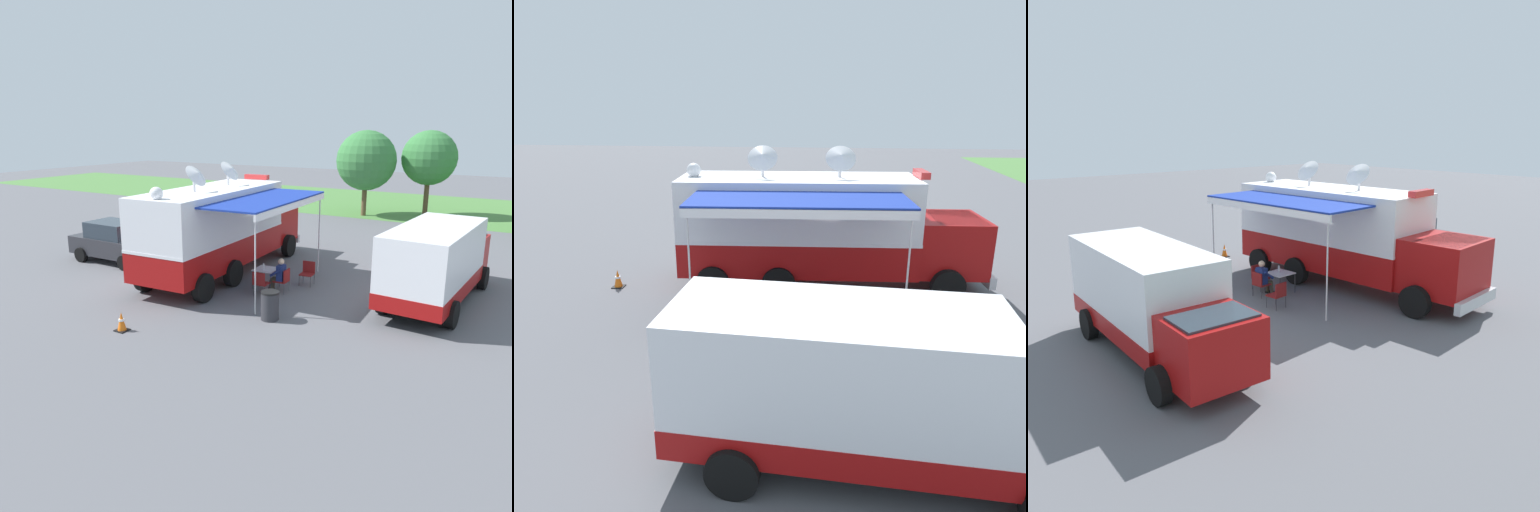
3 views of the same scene
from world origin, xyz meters
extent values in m
plane|color=#5B5B60|center=(0.00, 0.00, 0.00)|extent=(100.00, 100.00, 0.00)
cube|color=silver|center=(-2.66, 1.24, 0.00)|extent=(0.39, 4.80, 0.01)
cube|color=#9E0F0F|center=(0.00, 0.00, 1.15)|extent=(2.91, 7.33, 1.10)
cube|color=white|center=(0.00, 0.00, 2.55)|extent=(2.91, 7.33, 1.70)
cube|color=white|center=(0.00, 0.00, 1.70)|extent=(2.93, 7.35, 0.10)
cube|color=#9E0F0F|center=(-0.27, 4.64, 1.45)|extent=(2.42, 2.23, 1.70)
cube|color=#28333D|center=(-0.28, 4.84, 1.95)|extent=(2.23, 1.59, 0.70)
cube|color=silver|center=(-0.33, 5.77, 0.55)|extent=(2.38, 0.34, 0.36)
cylinder|color=black|center=(-1.50, 4.37, 0.50)|extent=(0.36, 1.02, 1.00)
cylinder|color=black|center=(0.99, 4.51, 0.50)|extent=(0.36, 1.02, 1.00)
cylinder|color=black|center=(-1.22, -0.61, 0.50)|extent=(0.36, 1.02, 1.00)
cylinder|color=black|center=(1.28, -0.47, 0.50)|extent=(0.36, 1.02, 1.00)
cylinder|color=black|center=(-1.10, -2.59, 0.50)|extent=(0.36, 1.02, 1.00)
cylinder|color=black|center=(1.39, -2.44, 0.50)|extent=(0.36, 1.02, 1.00)
cube|color=white|center=(0.00, 0.00, 3.45)|extent=(2.91, 7.33, 0.10)
cube|color=red|center=(-0.21, 3.69, 3.62)|extent=(1.11, 0.34, 0.20)
cylinder|color=silver|center=(0.06, -1.08, 3.73)|extent=(0.10, 0.10, 0.45)
cone|color=silver|center=(0.21, -1.07, 4.13)|extent=(0.77, 0.94, 0.81)
cylinder|color=silver|center=(-0.07, 1.26, 3.73)|extent=(0.10, 0.10, 0.45)
cone|color=silver|center=(0.08, 1.27, 4.13)|extent=(0.77, 0.94, 0.81)
sphere|color=white|center=(0.18, -3.19, 3.68)|extent=(0.44, 0.44, 0.44)
cube|color=#193399|center=(2.35, 0.13, 3.25)|extent=(2.53, 5.88, 0.06)
cube|color=white|center=(3.40, 0.19, 3.11)|extent=(0.41, 5.76, 0.24)
cylinder|color=silver|center=(3.19, 2.92, 1.63)|extent=(0.05, 0.05, 3.25)
cylinder|color=silver|center=(3.50, -2.53, 1.63)|extent=(0.05, 0.05, 3.25)
cube|color=silver|center=(2.45, -0.04, 0.71)|extent=(0.84, 0.84, 0.03)
cylinder|color=#333338|center=(2.06, 0.31, 0.35)|extent=(0.03, 0.03, 0.70)
cylinder|color=#333338|center=(2.80, 0.35, 0.35)|extent=(0.03, 0.03, 0.70)
cylinder|color=#333338|center=(2.10, -0.43, 0.35)|extent=(0.03, 0.03, 0.70)
cylinder|color=#333338|center=(2.84, -0.39, 0.35)|extent=(0.03, 0.03, 0.70)
cylinder|color=silver|center=(2.40, -0.15, 0.83)|extent=(0.07, 0.07, 0.20)
cylinder|color=white|center=(2.40, -0.15, 0.94)|extent=(0.04, 0.04, 0.02)
cube|color=maroon|center=(3.15, -0.18, 0.42)|extent=(0.51, 0.51, 0.04)
cube|color=maroon|center=(3.37, -0.17, 0.65)|extent=(0.07, 0.48, 0.44)
cylinder|color=#333338|center=(2.94, -0.41, 0.21)|extent=(0.02, 0.02, 0.42)
cylinder|color=#333338|center=(2.91, 0.02, 0.21)|extent=(0.02, 0.02, 0.42)
cylinder|color=#333338|center=(3.38, -0.39, 0.21)|extent=(0.02, 0.02, 0.42)
cylinder|color=#333338|center=(3.35, 0.05, 0.21)|extent=(0.02, 0.02, 0.42)
cube|color=maroon|center=(2.70, -0.79, 0.42)|extent=(0.51, 0.51, 0.04)
cube|color=maroon|center=(2.71, -1.01, 0.65)|extent=(0.48, 0.07, 0.44)
cylinder|color=#333338|center=(2.47, -0.58, 0.21)|extent=(0.02, 0.02, 0.42)
cylinder|color=#333338|center=(2.91, -0.56, 0.21)|extent=(0.02, 0.02, 0.42)
cylinder|color=#333338|center=(2.49, -1.02, 0.21)|extent=(0.02, 0.02, 0.42)
cylinder|color=#333338|center=(2.93, -1.00, 0.21)|extent=(0.02, 0.02, 0.42)
cube|color=maroon|center=(3.57, 1.05, 0.42)|extent=(0.53, 0.53, 0.04)
cube|color=maroon|center=(3.55, 1.27, 0.65)|extent=(0.48, 0.09, 0.44)
cylinder|color=#333338|center=(3.81, 0.86, 0.21)|extent=(0.02, 0.02, 0.42)
cylinder|color=#333338|center=(3.38, 0.81, 0.21)|extent=(0.02, 0.02, 0.42)
cylinder|color=#333338|center=(3.77, 1.29, 0.21)|extent=(0.02, 0.02, 0.42)
cylinder|color=#333338|center=(3.33, 1.25, 0.21)|extent=(0.02, 0.02, 0.42)
cube|color=navy|center=(3.15, -0.18, 0.72)|extent=(0.26, 0.37, 0.56)
sphere|color=beige|center=(3.15, -0.18, 1.14)|extent=(0.22, 0.22, 0.22)
cylinder|color=navy|center=(3.04, -0.42, 0.76)|extent=(0.43, 0.11, 0.34)
cylinder|color=navy|center=(3.01, 0.04, 0.76)|extent=(0.43, 0.11, 0.34)
cylinder|color=#383323|center=(2.97, -0.29, 0.44)|extent=(0.39, 0.15, 0.13)
cylinder|color=#383323|center=(2.79, -0.30, 0.21)|extent=(0.11, 0.11, 0.42)
cube|color=black|center=(2.73, -0.31, 0.04)|extent=(0.25, 0.11, 0.07)
cylinder|color=#383323|center=(2.96, -0.09, 0.44)|extent=(0.39, 0.15, 0.13)
cylinder|color=#383323|center=(2.78, -0.10, 0.21)|extent=(0.11, 0.11, 0.42)
cube|color=black|center=(2.72, -0.11, 0.04)|extent=(0.25, 0.11, 0.07)
cylinder|color=#2D2D33|center=(4.11, -2.66, 0.42)|extent=(0.56, 0.56, 0.85)
cylinder|color=black|center=(4.11, -2.66, 0.88)|extent=(0.57, 0.57, 0.06)
cube|color=black|center=(0.86, -5.66, 0.01)|extent=(0.36, 0.36, 0.03)
cone|color=orange|center=(0.86, -5.66, 0.31)|extent=(0.26, 0.26, 0.55)
cylinder|color=white|center=(0.86, -5.66, 0.33)|extent=(0.17, 0.17, 0.06)
cube|color=white|center=(8.05, 1.03, 1.60)|extent=(2.41, 5.32, 2.20)
cube|color=#9E0F0F|center=(8.05, 1.03, 0.75)|extent=(2.43, 5.34, 0.50)
cylinder|color=black|center=(7.18, 4.09, 0.42)|extent=(0.31, 0.85, 0.84)
cylinder|color=black|center=(6.91, -0.33, 0.42)|extent=(0.31, 0.85, 0.84)
cylinder|color=black|center=(9.01, -0.46, 0.42)|extent=(0.31, 0.85, 0.84)
cube|color=#2D2D33|center=(-5.02, -0.18, 0.70)|extent=(4.20, 1.81, 0.76)
cube|color=#28333D|center=(-5.17, -0.18, 1.42)|extent=(2.10, 1.60, 0.68)
cylinder|color=black|center=(-3.72, 0.73, 0.32)|extent=(0.64, 0.22, 0.64)
cylinder|color=black|center=(-3.71, -1.07, 0.32)|extent=(0.64, 0.22, 0.64)
cylinder|color=black|center=(-6.32, 0.72, 0.32)|extent=(0.64, 0.22, 0.64)
cylinder|color=black|center=(-6.32, -1.08, 0.32)|extent=(0.64, 0.22, 0.64)
camera|label=1|loc=(11.25, -15.24, 5.78)|focal=35.15mm
camera|label=2|loc=(14.81, 0.73, 5.68)|focal=34.04mm
camera|label=3|loc=(13.74, 12.93, 5.57)|focal=36.04mm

